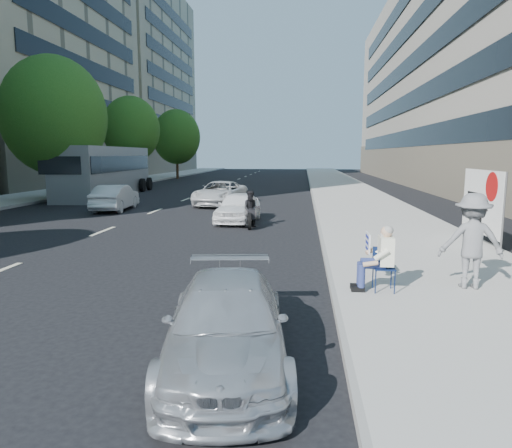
# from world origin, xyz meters

# --- Properties ---
(ground) EXTENTS (160.00, 160.00, 0.00)m
(ground) POSITION_xyz_m (0.00, 0.00, 0.00)
(ground) COLOR black
(ground) RESTS_ON ground
(near_sidewalk) EXTENTS (5.00, 120.00, 0.15)m
(near_sidewalk) POSITION_xyz_m (4.00, 20.00, 0.07)
(near_sidewalk) COLOR #AFABA3
(near_sidewalk) RESTS_ON ground
(far_sidewalk) EXTENTS (4.50, 120.00, 0.15)m
(far_sidewalk) POSITION_xyz_m (-16.75, 20.00, 0.07)
(far_sidewalk) COLOR #AFABA3
(far_sidewalk) RESTS_ON ground
(far_bldg_north) EXTENTS (22.00, 28.00, 28.00)m
(far_bldg_north) POSITION_xyz_m (-30.00, 62.00, 14.00)
(far_bldg_north) COLOR tan
(far_bldg_north) RESTS_ON ground
(near_building) EXTENTS (14.00, 70.00, 20.00)m
(near_building) POSITION_xyz_m (17.00, 32.00, 10.00)
(near_building) COLOR #9F9889
(near_building) RESTS_ON ground
(tree_far_c) EXTENTS (6.00, 6.00, 8.47)m
(tree_far_c) POSITION_xyz_m (-13.70, 18.00, 5.02)
(tree_far_c) COLOR #382616
(tree_far_c) RESTS_ON ground
(tree_far_d) EXTENTS (4.80, 4.80, 7.65)m
(tree_far_d) POSITION_xyz_m (-13.70, 30.00, 4.89)
(tree_far_d) COLOR #382616
(tree_far_d) RESTS_ON ground
(tree_far_e) EXTENTS (5.40, 5.40, 7.89)m
(tree_far_e) POSITION_xyz_m (-13.70, 44.00, 4.78)
(tree_far_e) COLOR #382616
(tree_far_e) RESTS_ON ground
(seated_protester) EXTENTS (0.83, 1.12, 1.31)m
(seated_protester) POSITION_xyz_m (2.31, 1.01, 0.87)
(seated_protester) COLOR #11214E
(seated_protester) RESTS_ON near_sidewalk
(jogger) EXTENTS (1.29, 0.82, 1.91)m
(jogger) POSITION_xyz_m (4.18, 1.41, 1.10)
(jogger) COLOR slate
(jogger) RESTS_ON near_sidewalk
(protest_banner) EXTENTS (0.08, 3.06, 2.20)m
(protest_banner) POSITION_xyz_m (6.18, 6.35, 1.40)
(protest_banner) COLOR #4C4C4C
(protest_banner) RESTS_ON near_sidewalk
(parked_sedan) EXTENTS (2.09, 4.08, 1.13)m
(parked_sedan) POSITION_xyz_m (-0.18, -2.12, 0.57)
(parked_sedan) COLOR #AEB0B5
(parked_sedan) RESTS_ON ground
(white_sedan_near) EXTENTS (1.75, 3.78, 1.25)m
(white_sedan_near) POSITION_xyz_m (-1.87, 10.85, 0.63)
(white_sedan_near) COLOR white
(white_sedan_near) RESTS_ON ground
(white_sedan_mid) EXTENTS (1.72, 4.05, 1.30)m
(white_sedan_mid) POSITION_xyz_m (-8.61, 14.18, 0.65)
(white_sedan_mid) COLOR silver
(white_sedan_mid) RESTS_ON ground
(white_sedan_far) EXTENTS (2.77, 5.00, 1.32)m
(white_sedan_far) POSITION_xyz_m (-3.75, 17.08, 0.66)
(white_sedan_far) COLOR silver
(white_sedan_far) RESTS_ON ground
(motorcycle) EXTENTS (0.75, 2.05, 1.42)m
(motorcycle) POSITION_xyz_m (-1.16, 9.54, 0.64)
(motorcycle) COLOR black
(motorcycle) RESTS_ON ground
(bus) EXTENTS (3.38, 12.20, 3.30)m
(bus) POSITION_xyz_m (-12.54, 22.13, 1.64)
(bus) COLOR slate
(bus) RESTS_ON ground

